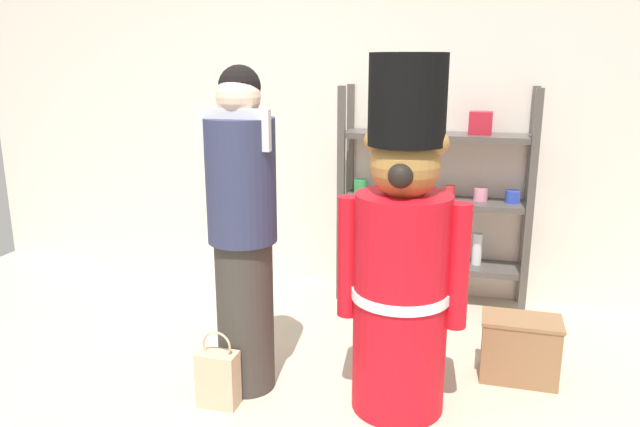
% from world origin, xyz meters
% --- Properties ---
extents(back_wall, '(6.40, 0.12, 2.60)m').
position_xyz_m(back_wall, '(0.00, 2.20, 1.30)').
color(back_wall, silver).
rests_on(back_wall, ground_plane).
extents(merchandise_shelf, '(1.34, 0.35, 1.56)m').
position_xyz_m(merchandise_shelf, '(0.66, 1.98, 0.79)').
color(merchandise_shelf, '#4C4742').
rests_on(merchandise_shelf, ground_plane).
extents(teddy_bear_guard, '(0.64, 0.49, 1.77)m').
position_xyz_m(teddy_bear_guard, '(0.63, 0.50, 0.80)').
color(teddy_bear_guard, red).
rests_on(teddy_bear_guard, ground_plane).
extents(person_shopper, '(0.37, 0.36, 1.72)m').
position_xyz_m(person_shopper, '(-0.19, 0.48, 0.89)').
color(person_shopper, '#38332D').
rests_on(person_shopper, ground_plane).
extents(shopping_bag, '(0.21, 0.12, 0.41)m').
position_xyz_m(shopping_bag, '(-0.26, 0.25, 0.15)').
color(shopping_bag, '#C1AD89').
rests_on(shopping_bag, ground_plane).
extents(display_crate, '(0.43, 0.25, 0.36)m').
position_xyz_m(display_crate, '(1.24, 0.95, 0.18)').
color(display_crate, olive).
rests_on(display_crate, ground_plane).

